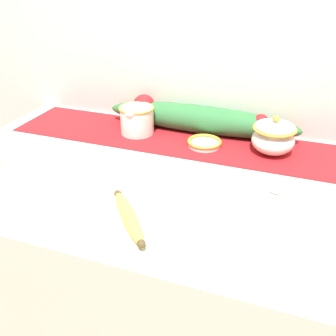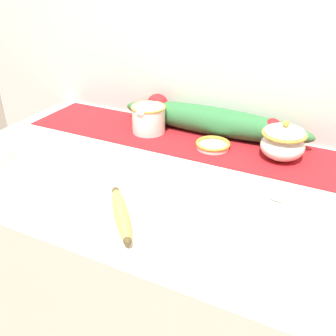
% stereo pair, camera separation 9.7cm
% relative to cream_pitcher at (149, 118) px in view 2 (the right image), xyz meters
% --- Properties ---
extents(countertop, '(1.35, 0.74, 0.93)m').
position_rel_cream_pitcher_xyz_m(countertop, '(0.20, -0.23, -0.52)').
color(countertop, beige).
rests_on(countertop, ground_plane).
extents(back_wall, '(2.15, 0.04, 2.40)m').
position_rel_cream_pitcher_xyz_m(back_wall, '(0.20, 0.16, 0.21)').
color(back_wall, silver).
rests_on(back_wall, ground_plane).
extents(table_runner, '(1.24, 0.25, 0.00)m').
position_rel_cream_pitcher_xyz_m(table_runner, '(0.20, -0.00, -0.05)').
color(table_runner, '#A8191E').
rests_on(table_runner, countertop).
extents(cream_pitcher, '(0.12, 0.14, 0.10)m').
position_rel_cream_pitcher_xyz_m(cream_pitcher, '(0.00, 0.00, 0.00)').
color(cream_pitcher, white).
rests_on(cream_pitcher, countertop).
extents(sugar_bowl, '(0.13, 0.13, 0.12)m').
position_rel_cream_pitcher_xyz_m(sugar_bowl, '(0.45, -0.00, 0.00)').
color(sugar_bowl, white).
rests_on(sugar_bowl, countertop).
extents(small_dish, '(0.11, 0.11, 0.02)m').
position_rel_cream_pitcher_xyz_m(small_dish, '(0.24, -0.02, -0.04)').
color(small_dish, white).
rests_on(small_dish, countertop).
extents(banana, '(0.16, 0.18, 0.03)m').
position_rel_cream_pitcher_xyz_m(banana, '(0.18, -0.47, -0.04)').
color(banana, '#DBCC4C').
rests_on(banana, countertop).
extents(spoon, '(0.19, 0.09, 0.01)m').
position_rel_cream_pitcher_xyz_m(spoon, '(0.47, -0.22, -0.05)').
color(spoon, silver).
rests_on(spoon, countertop).
extents(poinsettia_garland, '(0.67, 0.10, 0.11)m').
position_rel_cream_pitcher_xyz_m(poinsettia_garland, '(0.19, 0.08, -0.00)').
color(poinsettia_garland, '#2D6B38').
rests_on(poinsettia_garland, countertop).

